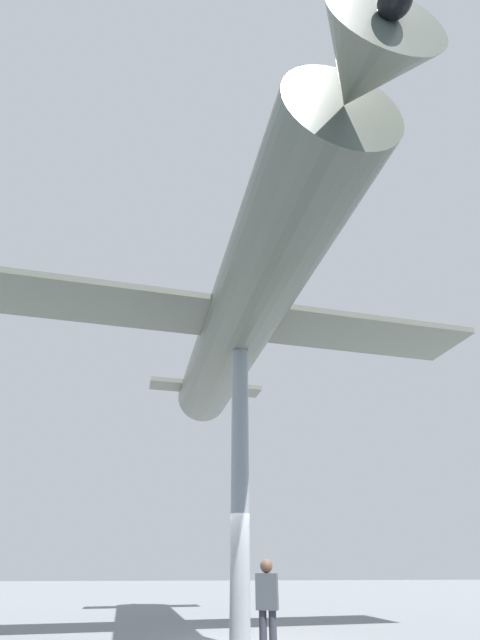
# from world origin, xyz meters

# --- Properties ---
(support_pylon_central) EXTENTS (0.44, 0.44, 6.62)m
(support_pylon_central) POSITION_xyz_m (0.00, 0.00, 3.31)
(support_pylon_central) COLOR #999EA3
(support_pylon_central) RESTS_ON ground_plane
(suspended_airplane) EXTENTS (14.27, 15.41, 2.93)m
(suspended_airplane) POSITION_xyz_m (-0.05, 0.33, 7.65)
(suspended_airplane) COLOR slate
(suspended_airplane) RESTS_ON support_pylon_central
(visitor_person) EXTENTS (0.45, 0.33, 1.58)m
(visitor_person) POSITION_xyz_m (-0.38, 1.33, 0.90)
(visitor_person) COLOR #383842
(visitor_person) RESTS_ON ground_plane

